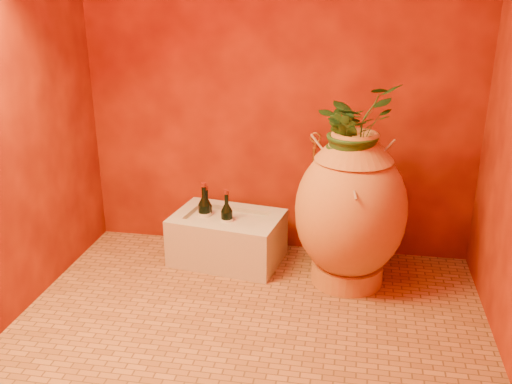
% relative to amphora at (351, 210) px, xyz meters
% --- Properties ---
extents(floor, '(2.50, 2.50, 0.00)m').
position_rel_amphora_xyz_m(floor, '(-0.49, -0.58, -0.46)').
color(floor, '#955C30').
rests_on(floor, ground).
extents(wall_back, '(2.50, 0.02, 2.50)m').
position_rel_amphora_xyz_m(wall_back, '(-0.49, 0.42, 0.79)').
color(wall_back, '#510C04').
rests_on(wall_back, ground).
extents(amphora, '(0.78, 0.78, 0.93)m').
position_rel_amphora_xyz_m(amphora, '(0.00, 0.00, 0.00)').
color(amphora, '#B37032').
rests_on(amphora, floor).
extents(stone_basin, '(0.74, 0.56, 0.31)m').
position_rel_amphora_xyz_m(stone_basin, '(-0.77, 0.14, -0.31)').
color(stone_basin, '#BFB79E').
rests_on(stone_basin, floor).
extents(wine_bottle_a, '(0.08, 0.08, 0.34)m').
position_rel_amphora_xyz_m(wine_bottle_a, '(-0.93, 0.18, -0.17)').
color(wine_bottle_a, black).
rests_on(wine_bottle_a, stone_basin).
extents(wine_bottle_b, '(0.08, 0.08, 0.32)m').
position_rel_amphora_xyz_m(wine_bottle_b, '(-0.77, 0.12, -0.18)').
color(wine_bottle_b, black).
rests_on(wine_bottle_b, stone_basin).
extents(wine_bottle_c, '(0.08, 0.08, 0.31)m').
position_rel_amphora_xyz_m(wine_bottle_c, '(-0.92, 0.20, -0.18)').
color(wine_bottle_c, black).
rests_on(wine_bottle_c, stone_basin).
extents(wall_tap, '(0.07, 0.15, 0.16)m').
position_rel_amphora_xyz_m(wall_tap, '(-0.24, 0.33, 0.29)').
color(wall_tap, '#A57A26').
rests_on(wall_tap, wall_back).
extents(plant_main, '(0.58, 0.58, 0.49)m').
position_rel_amphora_xyz_m(plant_main, '(-0.01, 0.01, 0.49)').
color(plant_main, '#1D4318').
rests_on(plant_main, amphora).
extents(plant_side, '(0.25, 0.25, 0.36)m').
position_rel_amphora_xyz_m(plant_side, '(-0.07, -0.04, 0.41)').
color(plant_side, '#1D4318').
rests_on(plant_side, amphora).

